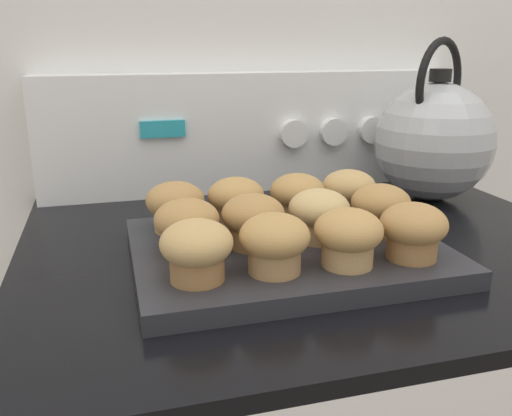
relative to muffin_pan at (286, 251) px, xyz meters
The scene contains 16 objects.
wall_back 0.47m from the muffin_pan, 81.64° to the left, with size 8.00×0.05×2.40m.
control_panel 0.35m from the muffin_pan, 79.87° to the left, with size 0.74×0.07×0.20m.
muffin_pan is the anchor object (origin of this frame).
muffin_r0_c0 0.15m from the muffin_pan, 147.15° to the right, with size 0.07×0.07×0.06m.
muffin_r0_c1 0.10m from the muffin_pan, 116.56° to the right, with size 0.07×0.07×0.06m.
muffin_r0_c2 0.10m from the muffin_pan, 63.77° to the right, with size 0.07×0.07×0.06m.
muffin_r0_c3 0.15m from the muffin_pan, 35.15° to the right, with size 0.07×0.07×0.06m.
muffin_r1_c0 0.13m from the muffin_pan, behind, with size 0.07×0.07×0.06m.
muffin_r1_c1 0.06m from the muffin_pan, behind, with size 0.07×0.07×0.06m.
muffin_r1_c2 0.06m from the muffin_pan, ahead, with size 0.07×0.07×0.06m.
muffin_r1_c3 0.13m from the muffin_pan, ahead, with size 0.07×0.07×0.06m.
muffin_r2_c0 0.15m from the muffin_pan, 146.71° to the left, with size 0.07×0.07×0.06m.
muffin_r2_c1 0.10m from the muffin_pan, 117.20° to the left, with size 0.07×0.07×0.06m.
muffin_r2_c2 0.10m from the muffin_pan, 62.04° to the left, with size 0.07×0.07×0.06m.
muffin_r2_c3 0.15m from the muffin_pan, 34.87° to the left, with size 0.07×0.07×0.06m.
tea_kettle 0.38m from the muffin_pan, 30.91° to the left, with size 0.22×0.19×0.26m.
Camera 1 is at (-0.26, -0.31, 1.18)m, focal length 38.00 mm.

